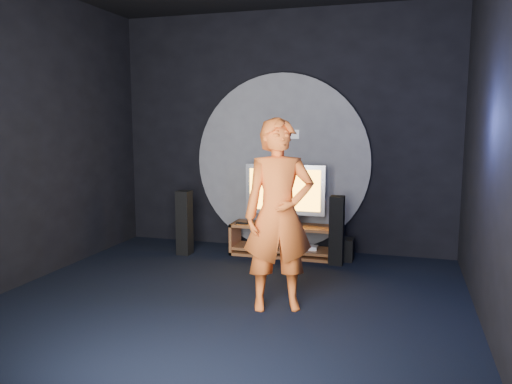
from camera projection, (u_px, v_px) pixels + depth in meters
floor at (225, 304)px, 5.23m from camera, size 5.00×5.00×0.00m
back_wall at (283, 132)px, 7.36m from camera, size 5.00×0.04×3.50m
front_wall at (58, 150)px, 2.62m from camera, size 5.00×0.04×3.50m
left_wall at (18, 135)px, 5.70m from camera, size 0.04×5.00×3.50m
right_wall at (497, 139)px, 4.28m from camera, size 0.04×5.00×3.50m
wall_disc_panel at (282, 163)px, 7.37m from camera, size 2.60×0.11×2.60m
media_console at (284, 242)px, 7.11m from camera, size 1.50×0.45×0.45m
tv at (285, 192)px, 7.07m from camera, size 1.15×0.22×0.85m
center_speaker at (282, 221)px, 6.95m from camera, size 0.40×0.15×0.15m
remote at (242, 223)px, 7.13m from camera, size 0.18×0.05×0.02m
tower_speaker_left at (184, 223)px, 7.16m from camera, size 0.18×0.21×0.92m
tower_speaker_right at (337, 230)px, 6.65m from camera, size 0.18×0.21×0.92m
subwoofer at (343, 249)px, 6.89m from camera, size 0.28×0.28×0.30m
player at (279, 215)px, 5.00m from camera, size 0.83×0.69×1.94m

